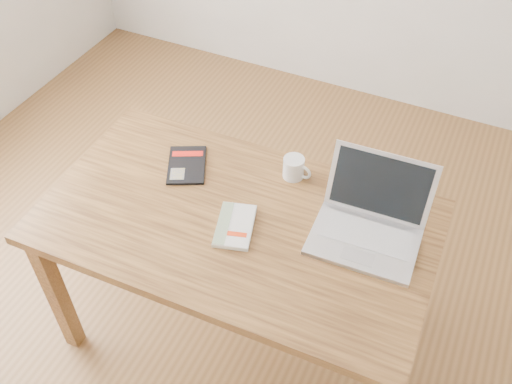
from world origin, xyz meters
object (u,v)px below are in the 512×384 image
at_px(desk, 237,234).
at_px(laptop, 370,221).
at_px(white_guidebook, 235,226).
at_px(black_guidebook, 187,165).
at_px(coffee_mug, 294,168).

height_order(desk, laptop, laptop).
bearing_deg(white_guidebook, black_guidebook, 130.53).
xyz_separation_m(white_guidebook, coffee_mug, (0.09, 0.33, 0.04)).
bearing_deg(coffee_mug, laptop, -14.07).
xyz_separation_m(white_guidebook, black_guidebook, (-0.32, 0.21, -0.00)).
bearing_deg(black_guidebook, desk, -54.85).
relative_size(white_guidebook, laptop, 0.61).
bearing_deg(black_guidebook, laptop, -28.10).
xyz_separation_m(white_guidebook, laptop, (0.43, 0.18, 0.04)).
bearing_deg(laptop, black_guidebook, 175.49).
bearing_deg(desk, coffee_mug, 68.79).
height_order(desk, coffee_mug, coffee_mug).
xyz_separation_m(desk, laptop, (0.45, 0.14, 0.14)).
xyz_separation_m(desk, black_guidebook, (-0.30, 0.16, 0.10)).
distance_m(black_guidebook, coffee_mug, 0.43).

